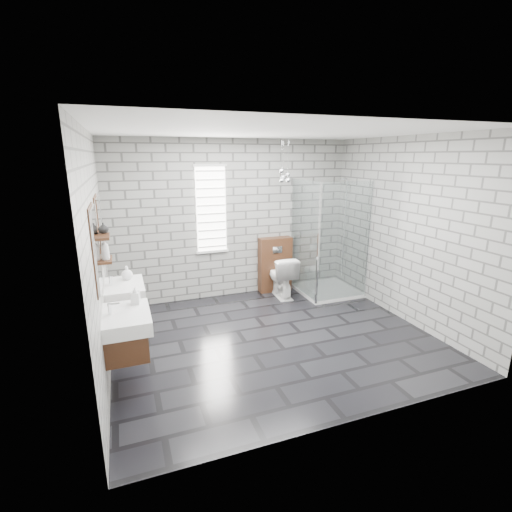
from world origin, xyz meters
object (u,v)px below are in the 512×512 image
shower_enclosure (326,268)px  vanity_right (121,291)px  vanity_left (123,321)px  toilet (281,276)px  cistern_panel (275,264)px

shower_enclosure → vanity_right: bearing=-168.3°
vanity_left → shower_enclosure: bearing=25.9°
vanity_right → toilet: size_ratio=2.13×
shower_enclosure → toilet: 0.81m
cistern_panel → shower_enclosure: size_ratio=0.49×
cistern_panel → toilet: bearing=-90.0°
cistern_panel → toilet: (0.00, -0.29, -0.13)m
shower_enclosure → vanity_left: bearing=-154.1°
vanity_right → cistern_panel: size_ratio=1.57×
shower_enclosure → toilet: shower_enclosure is taller
shower_enclosure → toilet: bearing=163.6°
vanity_left → vanity_right: bearing=90.0°
vanity_right → shower_enclosure: bearing=11.7°
vanity_left → vanity_right: 0.95m
vanity_right → vanity_left: bearing=-90.0°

